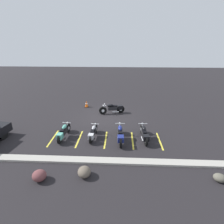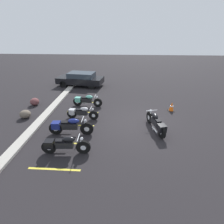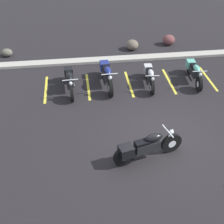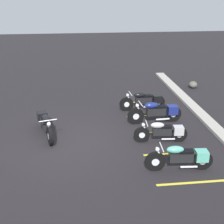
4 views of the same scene
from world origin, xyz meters
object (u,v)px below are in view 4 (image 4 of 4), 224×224
(parked_bike_3, at_px, (183,157))
(landscape_rock_1, at_px, (193,85))
(parked_bike_1, at_px, (157,112))
(parked_bike_2, at_px, (163,131))
(parked_bike_0, at_px, (145,100))
(motorcycle_black_featured, at_px, (45,123))

(parked_bike_3, bearing_deg, landscape_rock_1, -108.35)
(landscape_rock_1, bearing_deg, parked_bike_1, -35.65)
(parked_bike_1, xyz_separation_m, parked_bike_2, (1.76, -0.23, -0.07))
(parked_bike_0, relative_size, landscape_rock_1, 3.87)
(parked_bike_1, relative_size, parked_bike_3, 1.10)
(parked_bike_2, xyz_separation_m, landscape_rock_1, (-6.30, 3.49, -0.22))
(parked_bike_0, distance_m, landscape_rock_1, 4.59)
(landscape_rock_1, bearing_deg, motorcycle_black_featured, -56.50)
(motorcycle_black_featured, xyz_separation_m, parked_bike_2, (1.13, 4.32, -0.06))
(parked_bike_0, relative_size, parked_bike_2, 1.10)
(parked_bike_0, xyz_separation_m, parked_bike_3, (5.22, 0.04, -0.01))
(parked_bike_1, height_order, parked_bike_2, parked_bike_1)
(motorcycle_black_featured, relative_size, landscape_rock_1, 4.02)
(parked_bike_0, bearing_deg, parked_bike_2, 86.10)
(parked_bike_1, distance_m, parked_bike_2, 1.78)
(motorcycle_black_featured, xyz_separation_m, parked_bike_0, (-2.16, 4.35, -0.03))
(parked_bike_0, bearing_deg, parked_bike_1, 94.11)
(parked_bike_1, bearing_deg, parked_bike_3, 85.05)
(motorcycle_black_featured, bearing_deg, parked_bike_1, 83.30)
(motorcycle_black_featured, distance_m, parked_bike_3, 5.35)
(parked_bike_2, relative_size, landscape_rock_1, 3.54)
(landscape_rock_1, bearing_deg, parked_bike_2, -28.95)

